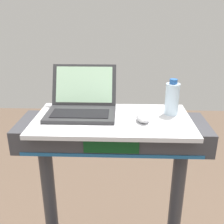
# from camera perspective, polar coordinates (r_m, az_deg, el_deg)

# --- Properties ---
(desk_board) EXTENTS (0.74, 0.40, 0.02)m
(desk_board) POSITION_cam_1_polar(r_m,az_deg,el_deg) (1.24, 0.09, -1.76)
(desk_board) COLOR silver
(desk_board) RESTS_ON treadmill_base
(laptop) EXTENTS (0.33, 0.30, 0.21)m
(laptop) POSITION_cam_1_polar(r_m,az_deg,el_deg) (1.30, -6.53, 1.77)
(laptop) COLOR #2D2D30
(laptop) RESTS_ON desk_board
(computer_mouse) EXTENTS (0.07, 0.10, 0.03)m
(computer_mouse) POSITION_cam_1_polar(r_m,az_deg,el_deg) (1.20, 6.73, -1.23)
(computer_mouse) COLOR #B2B2B7
(computer_mouse) RESTS_ON desk_board
(water_bottle) EXTENTS (0.07, 0.07, 0.17)m
(water_bottle) POSITION_cam_1_polar(r_m,az_deg,el_deg) (1.29, 12.91, 2.89)
(water_bottle) COLOR silver
(water_bottle) RESTS_ON desk_board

